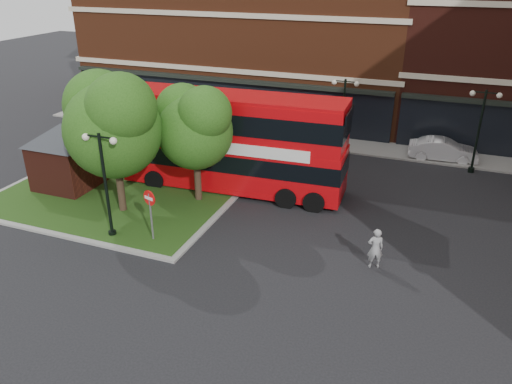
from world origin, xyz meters
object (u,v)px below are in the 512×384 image
at_px(bus, 232,136).
at_px(car_silver, 288,140).
at_px(woman, 375,248).
at_px(car_white, 443,150).

height_order(bus, car_silver, bus).
bearing_deg(woman, car_silver, -77.98).
bearing_deg(bus, car_white, 36.64).
distance_m(bus, car_silver, 7.76).
xyz_separation_m(car_silver, car_white, (9.85, 1.49, 0.06)).
relative_size(bus, woman, 6.90).
height_order(car_silver, car_white, car_white).
bearing_deg(woman, bus, -50.80).
bearing_deg(bus, car_silver, 80.45).
xyz_separation_m(bus, woman, (8.60, -5.19, -2.17)).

